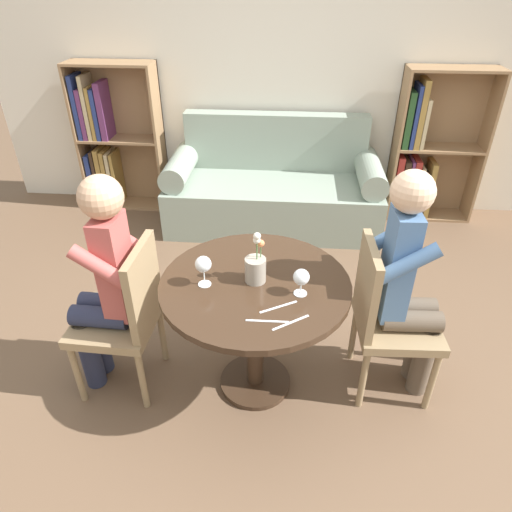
{
  "coord_description": "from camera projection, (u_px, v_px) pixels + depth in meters",
  "views": [
    {
      "loc": [
        0.15,
        -1.8,
        2.04
      ],
      "look_at": [
        0.0,
        0.05,
        0.84
      ],
      "focal_mm": 32.0,
      "sensor_mm": 36.0,
      "label": 1
    }
  ],
  "objects": [
    {
      "name": "wine_glass_left",
      "position": [
        203.0,
        265.0,
        2.16
      ],
      "size": [
        0.08,
        0.08,
        0.16
      ],
      "color": "white",
      "rests_on": "round_table"
    },
    {
      "name": "knife_left_setting",
      "position": [
        291.0,
        323.0,
        1.98
      ],
      "size": [
        0.16,
        0.12,
        0.0
      ],
      "color": "silver",
      "rests_on": "round_table"
    },
    {
      "name": "wine_glass_right",
      "position": [
        301.0,
        278.0,
        2.11
      ],
      "size": [
        0.08,
        0.08,
        0.14
      ],
      "color": "white",
      "rests_on": "round_table"
    },
    {
      "name": "ground_plane",
      "position": [
        255.0,
        383.0,
        2.63
      ],
      "size": [
        16.0,
        16.0,
        0.0
      ],
      "primitive_type": "plane",
      "color": "brown"
    },
    {
      "name": "bookshelf_left",
      "position": [
        111.0,
        141.0,
        4.24
      ],
      "size": [
        0.76,
        0.28,
        1.33
      ],
      "color": "#93704C",
      "rests_on": "ground_plane"
    },
    {
      "name": "chair_right",
      "position": [
        385.0,
        314.0,
        2.37
      ],
      "size": [
        0.44,
        0.44,
        0.9
      ],
      "rotation": [
        0.0,
        0.0,
        1.61
      ],
      "color": "#937A56",
      "rests_on": "ground_plane"
    },
    {
      "name": "couch",
      "position": [
        274.0,
        190.0,
        4.09
      ],
      "size": [
        1.86,
        0.8,
        0.92
      ],
      "color": "gray",
      "rests_on": "ground_plane"
    },
    {
      "name": "person_left",
      "position": [
        104.0,
        284.0,
        2.3
      ],
      "size": [
        0.43,
        0.35,
        1.26
      ],
      "rotation": [
        0.0,
        0.0,
        -1.61
      ],
      "color": "#282D47",
      "rests_on": "ground_plane"
    },
    {
      "name": "flower_vase",
      "position": [
        257.0,
        267.0,
        2.2
      ],
      "size": [
        0.1,
        0.1,
        0.27
      ],
      "color": "#9E9384",
      "rests_on": "round_table"
    },
    {
      "name": "chair_left",
      "position": [
        126.0,
        313.0,
        2.38
      ],
      "size": [
        0.44,
        0.44,
        0.9
      ],
      "rotation": [
        0.0,
        0.0,
        -1.61
      ],
      "color": "#937A56",
      "rests_on": "ground_plane"
    },
    {
      "name": "knife_right_setting",
      "position": [
        278.0,
        307.0,
        2.07
      ],
      "size": [
        0.17,
        0.1,
        0.0
      ],
      "color": "silver",
      "rests_on": "round_table"
    },
    {
      "name": "bookshelf_right",
      "position": [
        424.0,
        155.0,
        4.07
      ],
      "size": [
        0.76,
        0.28,
        1.33
      ],
      "color": "#93704C",
      "rests_on": "ground_plane"
    },
    {
      "name": "round_table",
      "position": [
        255.0,
        304.0,
        2.31
      ],
      "size": [
        0.95,
        0.95,
        0.72
      ],
      "color": "#382619",
      "rests_on": "ground_plane"
    },
    {
      "name": "back_wall",
      "position": [
        279.0,
        57.0,
        3.88
      ],
      "size": [
        5.2,
        0.05,
        2.7
      ],
      "color": "silver",
      "rests_on": "ground_plane"
    },
    {
      "name": "fork_left_setting",
      "position": [
        267.0,
        321.0,
        1.99
      ],
      "size": [
        0.19,
        0.01,
        0.0
      ],
      "color": "silver",
      "rests_on": "round_table"
    },
    {
      "name": "person_right",
      "position": [
        409.0,
        286.0,
        2.27
      ],
      "size": [
        0.43,
        0.35,
        1.29
      ],
      "rotation": [
        0.0,
        0.0,
        1.61
      ],
      "color": "brown",
      "rests_on": "ground_plane"
    }
  ]
}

